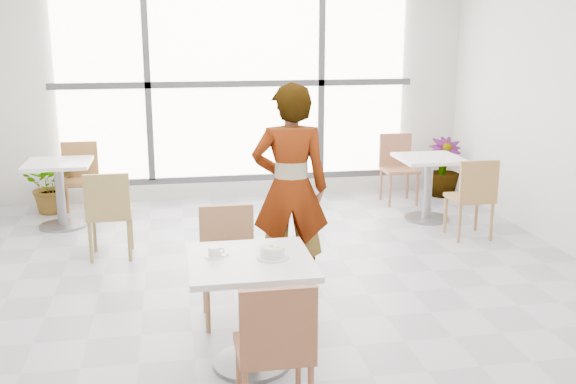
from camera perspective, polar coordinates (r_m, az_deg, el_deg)
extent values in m
plane|color=#9E9EA5|center=(5.55, -0.55, -9.32)|extent=(7.00, 7.00, 0.00)
plane|color=silver|center=(8.60, -4.52, 9.30)|extent=(6.00, 0.00, 6.00)
plane|color=silver|center=(1.88, 17.62, -8.44)|extent=(6.00, 0.00, 6.00)
cube|color=white|center=(8.54, -4.48, 9.26)|extent=(4.40, 0.04, 2.40)
cube|color=#3F3F42|center=(8.51, -4.46, 9.25)|extent=(4.60, 0.05, 0.08)
cube|color=#3F3F42|center=(8.47, -11.97, 8.97)|extent=(0.08, 0.05, 2.40)
cube|color=#3F3F42|center=(8.69, 2.88, 9.37)|extent=(0.08, 0.05, 2.40)
cube|color=#3F3F42|center=(8.69, -4.31, 1.21)|extent=(4.60, 0.05, 0.08)
cube|color=silver|center=(4.29, -3.27, -6.02)|extent=(0.80, 0.80, 0.04)
cylinder|color=slate|center=(4.43, -3.20, -10.58)|extent=(0.10, 0.10, 0.71)
cylinder|color=slate|center=(4.59, -3.14, -14.44)|extent=(0.52, 0.52, 0.03)
cube|color=brown|center=(3.85, -1.28, -13.30)|extent=(0.42, 0.42, 0.04)
cube|color=brown|center=(3.58, -0.82, -11.40)|extent=(0.42, 0.04, 0.42)
cylinder|color=brown|center=(4.14, 0.88, -14.74)|extent=(0.04, 0.04, 0.41)
cylinder|color=brown|center=(4.10, -4.24, -15.13)|extent=(0.04, 0.04, 0.41)
cube|color=#986846|center=(5.06, -5.05, -6.52)|extent=(0.42, 0.42, 0.04)
cube|color=#986846|center=(5.16, -5.30, -3.39)|extent=(0.42, 0.04, 0.42)
cylinder|color=#986846|center=(4.96, -6.91, -9.77)|extent=(0.04, 0.04, 0.41)
cylinder|color=#986846|center=(5.30, -7.14, -8.22)|extent=(0.04, 0.04, 0.41)
cylinder|color=#986846|center=(4.99, -2.72, -9.54)|extent=(0.04, 0.04, 0.41)
cylinder|color=#986846|center=(5.32, -3.23, -8.01)|extent=(0.04, 0.04, 0.41)
cylinder|color=silver|center=(4.29, -1.32, -5.62)|extent=(0.21, 0.21, 0.01)
cylinder|color=silver|center=(4.28, -1.33, -5.10)|extent=(0.16, 0.16, 0.07)
torus|color=silver|center=(4.27, -1.33, -4.71)|extent=(0.16, 0.16, 0.01)
cylinder|color=tan|center=(4.28, -1.33, -5.13)|extent=(0.14, 0.14, 0.05)
cylinder|color=#F5E89E|center=(4.27, -1.75, -4.73)|extent=(0.03, 0.03, 0.01)
cylinder|color=beige|center=(4.27, -1.44, -4.70)|extent=(0.03, 0.03, 0.02)
cylinder|color=beige|center=(4.25, -1.01, -4.77)|extent=(0.03, 0.03, 0.01)
cylinder|color=beige|center=(4.25, -0.87, -4.73)|extent=(0.03, 0.03, 0.01)
cylinder|color=#F8EFA0|center=(4.29, -1.19, -4.61)|extent=(0.03, 0.03, 0.01)
cylinder|color=beige|center=(4.24, -1.34, -4.78)|extent=(0.03, 0.03, 0.02)
cylinder|color=beige|center=(4.27, -1.52, -4.59)|extent=(0.03, 0.03, 0.02)
cylinder|color=beige|center=(4.27, -1.24, -4.63)|extent=(0.03, 0.03, 0.02)
cylinder|color=beige|center=(4.23, -1.16, -4.80)|extent=(0.03, 0.03, 0.01)
cylinder|color=beige|center=(4.26, -1.36, -4.75)|extent=(0.03, 0.03, 0.01)
cylinder|color=beige|center=(4.30, -1.12, -4.56)|extent=(0.03, 0.03, 0.02)
cylinder|color=beige|center=(4.25, -1.01, -4.70)|extent=(0.03, 0.03, 0.02)
cylinder|color=white|center=(4.34, -6.34, -5.51)|extent=(0.13, 0.13, 0.01)
cylinder|color=white|center=(4.33, -6.35, -5.08)|extent=(0.08, 0.08, 0.06)
torus|color=white|center=(4.33, -5.79, -5.05)|extent=(0.05, 0.01, 0.05)
cylinder|color=black|center=(4.32, -6.36, -4.78)|extent=(0.07, 0.07, 0.00)
cube|color=silver|center=(4.32, -5.66, -5.47)|extent=(0.09, 0.05, 0.00)
sphere|color=silver|center=(4.34, -5.22, -5.37)|extent=(0.02, 0.02, 0.02)
imported|color=black|center=(5.54, 0.21, 0.29)|extent=(0.69, 0.50, 1.77)
cube|color=silver|center=(7.77, -19.17, 2.33)|extent=(0.70, 0.70, 0.04)
cylinder|color=slate|center=(7.85, -18.95, -0.35)|extent=(0.10, 0.10, 0.71)
cylinder|color=slate|center=(7.94, -18.76, -2.73)|extent=(0.52, 0.52, 0.03)
cube|color=white|center=(7.80, 12.05, 2.84)|extent=(0.70, 0.70, 0.04)
cylinder|color=gray|center=(7.88, 11.92, 0.16)|extent=(0.10, 0.10, 0.71)
cylinder|color=gray|center=(7.97, 11.79, -2.21)|extent=(0.52, 0.52, 0.03)
cube|color=olive|center=(6.68, -15.05, -1.85)|extent=(0.42, 0.42, 0.04)
cube|color=olive|center=(6.44, -15.31, -0.33)|extent=(0.42, 0.04, 0.42)
cylinder|color=olive|center=(6.90, -13.32, -3.18)|extent=(0.04, 0.04, 0.41)
cylinder|color=olive|center=(6.55, -13.48, -4.10)|extent=(0.04, 0.04, 0.41)
cylinder|color=olive|center=(6.93, -16.30, -3.30)|extent=(0.04, 0.04, 0.41)
cylinder|color=olive|center=(6.59, -16.61, -4.21)|extent=(0.04, 0.04, 0.41)
cube|color=#9C6736|center=(8.21, -17.50, 0.90)|extent=(0.42, 0.42, 0.04)
cube|color=#9C6736|center=(8.34, -17.46, 2.72)|extent=(0.42, 0.04, 0.42)
cylinder|color=#9C6736|center=(8.11, -18.80, -0.99)|extent=(0.04, 0.04, 0.41)
cylinder|color=#9C6736|center=(8.46, -18.45, -0.37)|extent=(0.04, 0.04, 0.41)
cylinder|color=#9C6736|center=(8.06, -16.27, -0.89)|extent=(0.04, 0.04, 0.41)
cylinder|color=#9C6736|center=(8.41, -16.03, -0.27)|extent=(0.04, 0.04, 0.41)
cube|color=#A07341|center=(7.32, 15.33, -0.49)|extent=(0.42, 0.42, 0.04)
cube|color=#A07341|center=(7.10, 16.09, 0.93)|extent=(0.42, 0.04, 0.42)
cylinder|color=#A07341|center=(7.61, 15.87, -1.74)|extent=(0.04, 0.04, 0.41)
cylinder|color=#A07341|center=(7.30, 17.09, -2.48)|extent=(0.04, 0.04, 0.41)
cylinder|color=#A07341|center=(7.46, 13.38, -1.89)|extent=(0.04, 0.04, 0.41)
cylinder|color=#A07341|center=(7.15, 14.52, -2.66)|extent=(0.04, 0.04, 0.41)
cube|color=#A06447|center=(8.56, 9.56, 1.88)|extent=(0.42, 0.42, 0.04)
cube|color=#A06447|center=(8.69, 9.20, 3.62)|extent=(0.42, 0.04, 0.42)
cylinder|color=#A06447|center=(8.39, 8.74, 0.08)|extent=(0.04, 0.04, 0.41)
cylinder|color=#A06447|center=(8.72, 7.99, 0.64)|extent=(0.04, 0.04, 0.41)
cylinder|color=#A06447|center=(8.51, 11.04, 0.18)|extent=(0.04, 0.04, 0.41)
cylinder|color=#A06447|center=(8.84, 10.21, 0.73)|extent=(0.04, 0.04, 0.41)
imported|color=#54863F|center=(8.51, -19.64, 0.55)|extent=(0.65, 0.57, 0.68)
imported|color=#3D7437|center=(9.04, 13.19, 2.08)|extent=(0.52, 0.52, 0.78)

